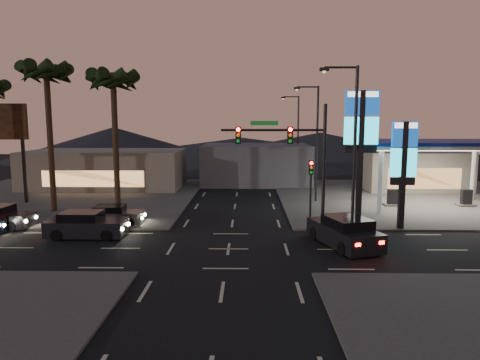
{
  "coord_description": "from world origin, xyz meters",
  "views": [
    {
      "loc": [
        1.05,
        -22.86,
        6.95
      ],
      "look_at": [
        0.52,
        6.3,
        3.0
      ],
      "focal_mm": 32.0,
      "sensor_mm": 36.0,
      "label": 1
    }
  ],
  "objects_px": {
    "pylon_sign_tall": "(361,131)",
    "suv_station": "(344,232)",
    "car_lane_a_front": "(86,225)",
    "pylon_sign_short": "(404,158)",
    "car_lane_b_front": "(113,216)",
    "gas_station": "(432,146)",
    "traffic_signal_mast": "(294,152)"
  },
  "relations": [
    {
      "from": "pylon_sign_tall",
      "to": "pylon_sign_short",
      "type": "height_order",
      "value": "pylon_sign_tall"
    },
    {
      "from": "gas_station",
      "to": "pylon_sign_short",
      "type": "xyz_separation_m",
      "value": [
        -5.0,
        -7.5,
        -0.42
      ]
    },
    {
      "from": "car_lane_a_front",
      "to": "suv_station",
      "type": "height_order",
      "value": "suv_station"
    },
    {
      "from": "pylon_sign_short",
      "to": "car_lane_b_front",
      "type": "xyz_separation_m",
      "value": [
        -19.14,
        1.06,
        -4.04
      ]
    },
    {
      "from": "car_lane_a_front",
      "to": "gas_station",
      "type": "bearing_deg",
      "value": 21.19
    },
    {
      "from": "pylon_sign_short",
      "to": "gas_station",
      "type": "bearing_deg",
      "value": 56.31
    },
    {
      "from": "car_lane_b_front",
      "to": "pylon_sign_short",
      "type": "bearing_deg",
      "value": -3.16
    },
    {
      "from": "car_lane_a_front",
      "to": "suv_station",
      "type": "relative_size",
      "value": 0.88
    },
    {
      "from": "gas_station",
      "to": "suv_station",
      "type": "bearing_deg",
      "value": -130.06
    },
    {
      "from": "traffic_signal_mast",
      "to": "pylon_sign_tall",
      "type": "bearing_deg",
      "value": 36.52
    },
    {
      "from": "pylon_sign_short",
      "to": "pylon_sign_tall",
      "type": "bearing_deg",
      "value": 158.2
    },
    {
      "from": "gas_station",
      "to": "traffic_signal_mast",
      "type": "distance_m",
      "value": 15.82
    },
    {
      "from": "gas_station",
      "to": "pylon_sign_tall",
      "type": "distance_m",
      "value": 10.01
    },
    {
      "from": "gas_station",
      "to": "car_lane_b_front",
      "type": "height_order",
      "value": "gas_station"
    },
    {
      "from": "car_lane_b_front",
      "to": "suv_station",
      "type": "bearing_deg",
      "value": -18.2
    },
    {
      "from": "car_lane_b_front",
      "to": "suv_station",
      "type": "xyz_separation_m",
      "value": [
        14.67,
        -4.82,
        0.18
      ]
    },
    {
      "from": "gas_station",
      "to": "traffic_signal_mast",
      "type": "bearing_deg",
      "value": -140.72
    },
    {
      "from": "car_lane_b_front",
      "to": "suv_station",
      "type": "distance_m",
      "value": 15.44
    },
    {
      "from": "traffic_signal_mast",
      "to": "car_lane_b_front",
      "type": "xyz_separation_m",
      "value": [
        -11.9,
        3.57,
        -4.61
      ]
    },
    {
      "from": "gas_station",
      "to": "car_lane_a_front",
      "type": "height_order",
      "value": "gas_station"
    },
    {
      "from": "pylon_sign_short",
      "to": "traffic_signal_mast",
      "type": "xyz_separation_m",
      "value": [
        -7.24,
        -2.51,
        0.57
      ]
    },
    {
      "from": "car_lane_a_front",
      "to": "suv_station",
      "type": "xyz_separation_m",
      "value": [
        15.33,
        -1.65,
        0.07
      ]
    },
    {
      "from": "car_lane_b_front",
      "to": "suv_station",
      "type": "relative_size",
      "value": 0.75
    },
    {
      "from": "gas_station",
      "to": "car_lane_b_front",
      "type": "bearing_deg",
      "value": -165.06
    },
    {
      "from": "pylon_sign_tall",
      "to": "pylon_sign_short",
      "type": "relative_size",
      "value": 1.29
    },
    {
      "from": "pylon_sign_short",
      "to": "car_lane_b_front",
      "type": "relative_size",
      "value": 1.68
    },
    {
      "from": "gas_station",
      "to": "pylon_sign_tall",
      "type": "relative_size",
      "value": 1.36
    },
    {
      "from": "traffic_signal_mast",
      "to": "suv_station",
      "type": "bearing_deg",
      "value": -24.36
    },
    {
      "from": "pylon_sign_short",
      "to": "suv_station",
      "type": "bearing_deg",
      "value": -139.91
    },
    {
      "from": "pylon_sign_tall",
      "to": "suv_station",
      "type": "height_order",
      "value": "pylon_sign_tall"
    },
    {
      "from": "pylon_sign_tall",
      "to": "suv_station",
      "type": "distance_m",
      "value": 7.61
    },
    {
      "from": "gas_station",
      "to": "suv_station",
      "type": "xyz_separation_m",
      "value": [
        -9.47,
        -11.27,
        -4.29
      ]
    }
  ]
}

